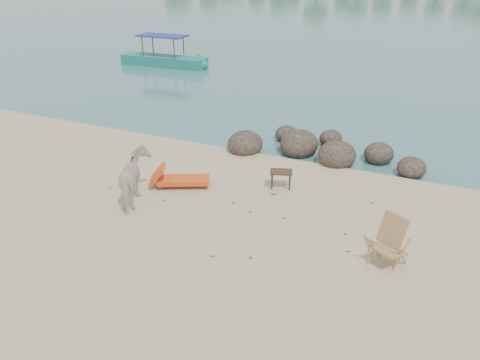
# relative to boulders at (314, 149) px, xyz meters

# --- Properties ---
(boulders) EXTENTS (6.44, 3.01, 0.97)m
(boulders) POSITION_rel_boulders_xyz_m (0.00, 0.00, 0.00)
(boulders) COLOR black
(boulders) RESTS_ON ground
(cow) EXTENTS (1.45, 1.82, 1.40)m
(cow) POSITION_rel_boulders_xyz_m (-3.40, -5.24, 0.50)
(cow) COLOR beige
(cow) RESTS_ON ground
(side_table) EXTENTS (0.73, 0.58, 0.51)m
(side_table) POSITION_rel_boulders_xyz_m (-0.15, -2.83, 0.06)
(side_table) COLOR #341C14
(side_table) RESTS_ON ground
(lounge_chair) EXTENTS (1.93, 1.39, 0.55)m
(lounge_chair) POSITION_rel_boulders_xyz_m (-2.73, -3.91, 0.08)
(lounge_chair) COLOR #E1451A
(lounge_chair) RESTS_ON ground
(deck_chair) EXTENTS (0.93, 0.95, 1.03)m
(deck_chair) POSITION_rel_boulders_xyz_m (3.20, -5.39, 0.32)
(deck_chair) COLOR #9E774F
(deck_chair) RESTS_ON ground
(boat_near) EXTENTS (6.07, 1.60, 2.93)m
(boat_near) POSITION_rel_boulders_xyz_m (-12.32, 10.04, 1.27)
(boat_near) COLOR #1C786D
(boat_near) RESTS_ON water
(dead_leaves) EXTENTS (8.76, 5.86, 0.00)m
(dead_leaves) POSITION_rel_boulders_xyz_m (-0.00, -4.77, -0.19)
(dead_leaves) COLOR brown
(dead_leaves) RESTS_ON ground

